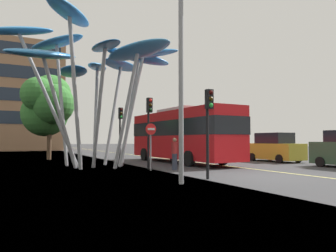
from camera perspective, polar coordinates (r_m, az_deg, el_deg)
The scene contains 12 objects.
ground at distance 14.14m, azimuth 14.53°, elevation -9.17°, with size 120.00×240.00×0.10m.
red_bus at distance 22.45m, azimuth 2.34°, elevation -1.28°, with size 3.04×11.36×3.85m.
leaf_sculpture at distance 19.87m, azimuth -13.55°, elevation 11.86°, with size 11.20×9.82×8.37m.
traffic_light_kerb_near at distance 13.02m, azimuth 7.36°, elevation 2.13°, with size 0.28×0.42×3.67m.
traffic_light_kerb_far at distance 17.34m, azimuth -3.44°, elevation 1.51°, with size 0.28×0.42×3.91m.
traffic_light_island_mid at distance 22.84m, azimuth -8.60°, elevation 0.56°, with size 0.28×0.42×3.92m.
car_parked_mid at distance 24.90m, azimuth 18.66°, elevation -3.81°, with size 2.03×4.39×2.14m.
car_parked_far at distance 29.67m, azimuth 8.59°, elevation -3.60°, with size 2.10×4.30×2.25m.
street_lamp at distance 12.28m, azimuth 3.97°, elevation 14.51°, with size 1.80×0.44×8.22m.
tree_pavement_near at distance 27.87m, azimuth -20.92°, elevation 3.75°, with size 4.14×5.12×7.13m.
pedestrian at distance 16.96m, azimuth 1.20°, elevation -5.05°, with size 0.34×0.34×1.72m.
no_entry_sign at distance 16.67m, azimuth -3.13°, elevation -2.37°, with size 0.60×0.12×2.48m.
Camera 1 is at (-9.94, -10.56, 1.60)m, focal length 33.74 mm.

